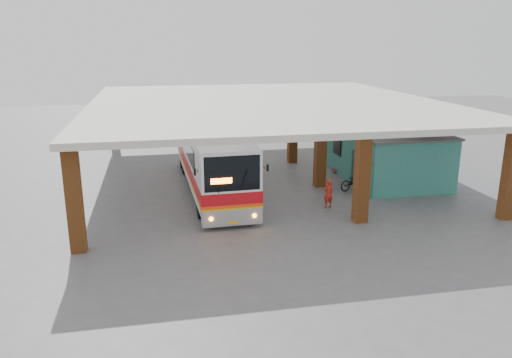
{
  "coord_description": "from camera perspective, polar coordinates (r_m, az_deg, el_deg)",
  "views": [
    {
      "loc": [
        -6.16,
        -23.73,
        8.29
      ],
      "look_at": [
        -1.38,
        0.0,
        1.49
      ],
      "focal_mm": 35.0,
      "sensor_mm": 36.0,
      "label": 1
    }
  ],
  "objects": [
    {
      "name": "shop_building",
      "position": [
        31.63,
        14.5,
        2.9
      ],
      "size": [
        5.2,
        8.2,
        3.11
      ],
      "color": "#2B6D61",
      "rests_on": "ground"
    },
    {
      "name": "red_chair",
      "position": [
        32.47,
        9.27,
        1.35
      ],
      "size": [
        0.47,
        0.47,
        0.8
      ],
      "rotation": [
        0.0,
        0.0,
        0.13
      ],
      "color": "red",
      "rests_on": "ground"
    },
    {
      "name": "canopy_roof",
      "position": [
        31.19,
        1.04,
        8.7
      ],
      "size": [
        21.0,
        23.0,
        0.3
      ],
      "primitive_type": "cube",
      "color": "beige",
      "rests_on": "brick_columns"
    },
    {
      "name": "brick_columns",
      "position": [
        30.34,
        3.35,
        4.03
      ],
      "size": [
        20.1,
        21.6,
        4.35
      ],
      "color": "brown",
      "rests_on": "ground"
    },
    {
      "name": "coach_bus",
      "position": [
        28.16,
        -5.11,
        2.53
      ],
      "size": [
        3.15,
        13.31,
        3.85
      ],
      "rotation": [
        0.0,
        0.0,
        0.03
      ],
      "color": "silver",
      "rests_on": "ground"
    },
    {
      "name": "motorcycle",
      "position": [
        28.88,
        11.16,
        -0.24
      ],
      "size": [
        2.07,
        1.3,
        1.03
      ],
      "primitive_type": "imported",
      "rotation": [
        0.0,
        0.0,
        1.92
      ],
      "color": "black",
      "rests_on": "ground"
    },
    {
      "name": "pedestrian",
      "position": [
        25.52,
        8.24,
        -1.64
      ],
      "size": [
        0.63,
        0.5,
        1.52
      ],
      "primitive_type": "imported",
      "rotation": [
        0.0,
        0.0,
        3.41
      ],
      "color": "#B52716",
      "rests_on": "ground"
    },
    {
      "name": "ground",
      "position": [
        25.88,
        3.0,
        -3.02
      ],
      "size": [
        90.0,
        90.0,
        0.0
      ],
      "primitive_type": "plane",
      "color": "#515154",
      "rests_on": "ground"
    }
  ]
}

